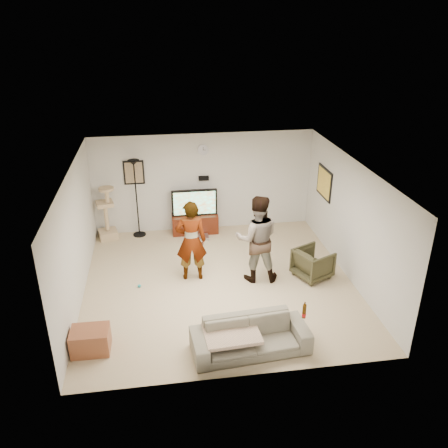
{
  "coord_description": "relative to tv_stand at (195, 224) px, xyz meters",
  "views": [
    {
      "loc": [
        -1.12,
        -8.18,
        5.16
      ],
      "look_at": [
        0.14,
        0.2,
        1.25
      ],
      "focal_mm": 37.05,
      "sensor_mm": 36.0,
      "label": 1
    }
  ],
  "objects": [
    {
      "name": "person_left",
      "position": [
        -0.27,
        -2.22,
        0.63
      ],
      "size": [
        0.66,
        0.45,
        1.75
      ],
      "primitive_type": "imported",
      "rotation": [
        0.0,
        0.0,
        3.1
      ],
      "color": "gray",
      "rests_on": "floor"
    },
    {
      "name": "armchair",
      "position": [
        2.27,
        -2.55,
        0.08
      ],
      "size": [
        0.92,
        0.91,
        0.64
      ],
      "primitive_type": "imported",
      "rotation": [
        0.0,
        0.0,
        2.01
      ],
      "color": "#33311D",
      "rests_on": "floor"
    },
    {
      "name": "throw_blanket",
      "position": [
        0.17,
        -4.68,
        0.14
      ],
      "size": [
        0.94,
        0.75,
        0.06
      ],
      "primitive_type": "cube",
      "rotation": [
        0.0,
        0.0,
        0.06
      ],
      "color": "#CFAE93",
      "rests_on": "sofa"
    },
    {
      "name": "floor",
      "position": [
        0.27,
        -2.5,
        -0.25
      ],
      "size": [
        5.5,
        5.5,
        0.02
      ],
      "primitive_type": "cube",
      "color": "tan",
      "rests_on": "ground"
    },
    {
      "name": "ceiling",
      "position": [
        0.27,
        -2.5,
        2.27
      ],
      "size": [
        5.5,
        5.5,
        0.02
      ],
      "primitive_type": "cube",
      "color": "silver",
      "rests_on": "wall_back"
    },
    {
      "name": "wall_front",
      "position": [
        0.27,
        -5.25,
        1.01
      ],
      "size": [
        5.5,
        0.04,
        2.5
      ],
      "primitive_type": "cube",
      "color": "silver",
      "rests_on": "floor"
    },
    {
      "name": "wall_left",
      "position": [
        -2.48,
        -2.5,
        1.01
      ],
      "size": [
        0.04,
        5.5,
        2.5
      ],
      "primitive_type": "cube",
      "color": "silver",
      "rests_on": "floor"
    },
    {
      "name": "floor_lamp",
      "position": [
        -1.41,
        0.04,
        0.74
      ],
      "size": [
        0.32,
        0.32,
        1.97
      ],
      "primitive_type": "cylinder",
      "color": "black",
      "rests_on": "floor"
    },
    {
      "name": "tv",
      "position": [
        0.0,
        0.0,
        0.58
      ],
      "size": [
        1.13,
        0.08,
        0.67
      ],
      "primitive_type": "cube",
      "color": "black",
      "rests_on": "tv_stand"
    },
    {
      "name": "wall_speaker",
      "position": [
        0.27,
        0.19,
        1.14
      ],
      "size": [
        0.25,
        0.1,
        0.1
      ],
      "primitive_type": "cube",
      "color": "black",
      "rests_on": "wall_back"
    },
    {
      "name": "cat_tree",
      "position": [
        -2.18,
        -0.0,
        0.44
      ],
      "size": [
        0.52,
        0.52,
        1.36
      ],
      "primitive_type": "cube",
      "rotation": [
        0.0,
        0.0,
        0.23
      ],
      "color": "tan",
      "rests_on": "floor"
    },
    {
      "name": "person_right",
      "position": [
        1.06,
        -2.44,
        0.69
      ],
      "size": [
        0.99,
        0.81,
        1.87
      ],
      "primitive_type": "imported",
      "rotation": [
        0.0,
        0.0,
        3.02
      ],
      "color": "#3F5B91",
      "rests_on": "floor"
    },
    {
      "name": "wall_right",
      "position": [
        3.02,
        -2.5,
        1.01
      ],
      "size": [
        0.04,
        5.5,
        2.5
      ],
      "primitive_type": "cube",
      "color": "silver",
      "rests_on": "floor"
    },
    {
      "name": "toy_ball",
      "position": [
        -1.38,
        -2.44,
        -0.21
      ],
      "size": [
        0.07,
        0.07,
        0.07
      ],
      "primitive_type": "sphere",
      "color": "teal",
      "rests_on": "floor"
    },
    {
      "name": "sofa",
      "position": [
        0.48,
        -4.68,
        0.04
      ],
      "size": [
        1.99,
        0.91,
        0.57
      ],
      "primitive_type": "imported",
      "rotation": [
        0.0,
        0.0,
        0.08
      ],
      "color": "slate",
      "rests_on": "floor"
    },
    {
      "name": "tv_screen",
      "position": [
        0.0,
        -0.04,
        0.58
      ],
      "size": [
        1.04,
        0.01,
        0.59
      ],
      "primitive_type": "cube",
      "color": "#56FCCA",
      "rests_on": "tv"
    },
    {
      "name": "wall_clock",
      "position": [
        0.27,
        0.22,
        1.86
      ],
      "size": [
        0.26,
        0.04,
        0.26
      ],
      "primitive_type": "cylinder",
      "rotation": [
        1.57,
        0.0,
        0.0
      ],
      "color": "white",
      "rests_on": "wall_back"
    },
    {
      "name": "picture_back",
      "position": [
        -1.43,
        0.23,
        1.36
      ],
      "size": [
        0.42,
        0.03,
        0.52
      ],
      "primitive_type": "cube",
      "color": "#887356",
      "rests_on": "wall_back"
    },
    {
      "name": "beer_bottle",
      "position": [
        1.37,
        -4.68,
        0.45
      ],
      "size": [
        0.06,
        0.06,
        0.25
      ],
      "primitive_type": "cylinder",
      "color": "#3F2304",
      "rests_on": "sofa"
    },
    {
      "name": "picture_right",
      "position": [
        3.0,
        -0.9,
        1.26
      ],
      "size": [
        0.03,
        0.78,
        0.62
      ],
      "primitive_type": "cube",
      "color": "gold",
      "rests_on": "wall_right"
    },
    {
      "name": "side_table",
      "position": [
        -2.13,
        -4.3,
        -0.03
      ],
      "size": [
        0.63,
        0.48,
        0.42
      ],
      "primitive_type": "cube",
      "rotation": [
        0.0,
        0.0,
        -0.02
      ],
      "color": "brown",
      "rests_on": "floor"
    },
    {
      "name": "wall_back",
      "position": [
        0.27,
        0.25,
        1.01
      ],
      "size": [
        5.5,
        0.04,
        2.5
      ],
      "primitive_type": "cube",
      "color": "silver",
      "rests_on": "floor"
    },
    {
      "name": "tv_stand",
      "position": [
        0.0,
        0.0,
        0.0
      ],
      "size": [
        1.16,
        0.45,
        0.48
      ],
      "primitive_type": "cube",
      "color": "#3F1509",
      "rests_on": "floor"
    },
    {
      "name": "console_box",
      "position": [
        0.1,
        -0.4,
        -0.21
      ],
      "size": [
        0.4,
        0.3,
        0.07
      ],
      "primitive_type": "cube",
      "color": "#AFAFBB",
      "rests_on": "floor"
    }
  ]
}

